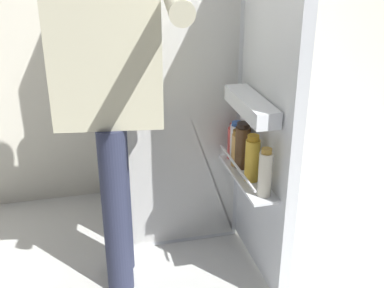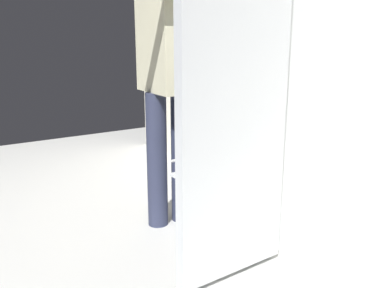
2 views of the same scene
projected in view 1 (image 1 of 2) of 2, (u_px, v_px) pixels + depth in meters
name	position (u px, v px, depth m)	size (l,w,h in m)	color
ground_plane	(193.00, 270.00, 2.37)	(6.14, 6.14, 0.00)	silver
refrigerator	(175.00, 77.00, 2.50)	(0.65, 1.23, 1.68)	silver
person	(111.00, 84.00, 1.95)	(0.54, 0.78, 1.61)	#2D334C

